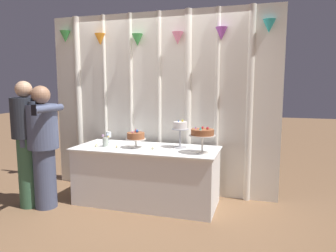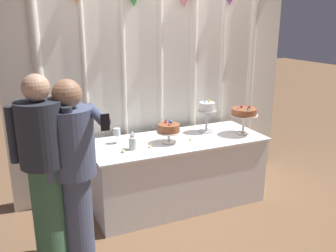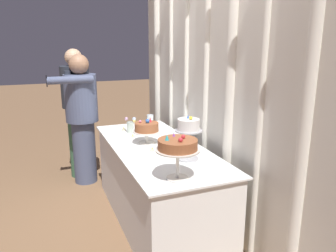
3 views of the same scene
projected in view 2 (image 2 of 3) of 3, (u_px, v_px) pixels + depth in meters
ground_plane at (181, 206)px, 4.00m from camera, size 24.00×24.00×0.00m
draped_curtain at (159, 78)px, 4.15m from camera, size 3.37×0.16×2.58m
cake_table at (177, 172)px, 3.98m from camera, size 1.89×0.78×0.75m
cake_display_leftmost at (169, 129)px, 3.73m from camera, size 0.27×0.27×0.25m
cake_display_center at (207, 110)px, 4.07m from camera, size 0.22×0.22×0.37m
cake_display_rightmost at (244, 113)px, 4.00m from camera, size 0.31×0.31×0.33m
wine_glass at (117, 132)px, 3.73m from camera, size 0.07×0.07×0.16m
flower_vase at (132, 142)px, 3.55m from camera, size 0.08×0.11×0.17m
tealight_far_left at (123, 151)px, 3.49m from camera, size 0.04×0.04×0.04m
tealight_near_left at (150, 147)px, 3.62m from camera, size 0.04×0.04×0.03m
tealight_near_right at (191, 139)px, 3.84m from camera, size 0.04×0.04×0.04m
guest_man_dark_suit at (44, 168)px, 2.80m from camera, size 0.47×0.47×1.62m
guest_man_pink_jacket at (73, 167)px, 2.92m from camera, size 0.52×0.63×1.56m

